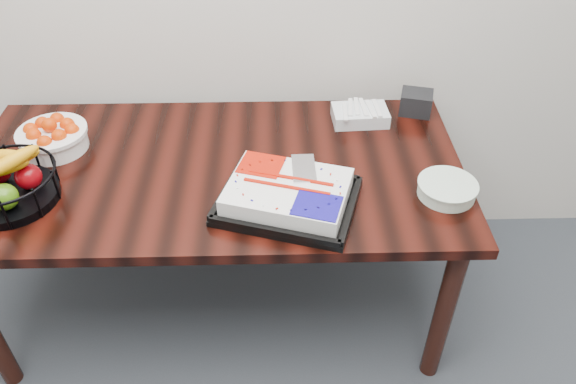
{
  "coord_description": "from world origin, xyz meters",
  "views": [
    {
      "loc": [
        0.23,
        0.37,
        1.97
      ],
      "look_at": [
        0.26,
        1.75,
        0.83
      ],
      "focal_mm": 35.0,
      "sensor_mm": 36.0,
      "label": 1
    }
  ],
  "objects_px": {
    "plate_stack": "(447,189)",
    "cake_tray": "(288,195)",
    "table": "(216,184)",
    "fruit_basket": "(6,183)",
    "tangerine_bowl": "(52,133)",
    "napkin_box": "(416,102)"
  },
  "relations": [
    {
      "from": "tangerine_bowl",
      "to": "napkin_box",
      "type": "bearing_deg",
      "value": 9.03
    },
    {
      "from": "napkin_box",
      "to": "tangerine_bowl",
      "type": "bearing_deg",
      "value": -170.97
    },
    {
      "from": "tangerine_bowl",
      "to": "napkin_box",
      "type": "distance_m",
      "value": 1.42
    },
    {
      "from": "tangerine_bowl",
      "to": "plate_stack",
      "type": "distance_m",
      "value": 1.44
    },
    {
      "from": "tangerine_bowl",
      "to": "cake_tray",
      "type": "bearing_deg",
      "value": -21.91
    },
    {
      "from": "table",
      "to": "fruit_basket",
      "type": "relative_size",
      "value": 5.4
    },
    {
      "from": "plate_stack",
      "to": "cake_tray",
      "type": "bearing_deg",
      "value": -176.02
    },
    {
      "from": "cake_tray",
      "to": "plate_stack",
      "type": "distance_m",
      "value": 0.54
    },
    {
      "from": "cake_tray",
      "to": "tangerine_bowl",
      "type": "relative_size",
      "value": 2.03
    },
    {
      "from": "fruit_basket",
      "to": "tangerine_bowl",
      "type": "bearing_deg",
      "value": 78.89
    },
    {
      "from": "cake_tray",
      "to": "napkin_box",
      "type": "bearing_deg",
      "value": 46.72
    },
    {
      "from": "cake_tray",
      "to": "napkin_box",
      "type": "height_order",
      "value": "cake_tray"
    },
    {
      "from": "cake_tray",
      "to": "fruit_basket",
      "type": "xyz_separation_m",
      "value": [
        -0.92,
        0.05,
        0.03
      ]
    },
    {
      "from": "table",
      "to": "cake_tray",
      "type": "height_order",
      "value": "cake_tray"
    },
    {
      "from": "fruit_basket",
      "to": "napkin_box",
      "type": "xyz_separation_m",
      "value": [
        1.46,
        0.52,
        -0.03
      ]
    },
    {
      "from": "table",
      "to": "cake_tray",
      "type": "distance_m",
      "value": 0.37
    },
    {
      "from": "table",
      "to": "tangerine_bowl",
      "type": "relative_size",
      "value": 7.01
    },
    {
      "from": "tangerine_bowl",
      "to": "fruit_basket",
      "type": "distance_m",
      "value": 0.3
    },
    {
      "from": "table",
      "to": "fruit_basket",
      "type": "height_order",
      "value": "fruit_basket"
    },
    {
      "from": "tangerine_bowl",
      "to": "plate_stack",
      "type": "relative_size",
      "value": 1.27
    },
    {
      "from": "fruit_basket",
      "to": "plate_stack",
      "type": "xyz_separation_m",
      "value": [
        1.46,
        -0.01,
        -0.05
      ]
    },
    {
      "from": "table",
      "to": "napkin_box",
      "type": "bearing_deg",
      "value": 23.63
    }
  ]
}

